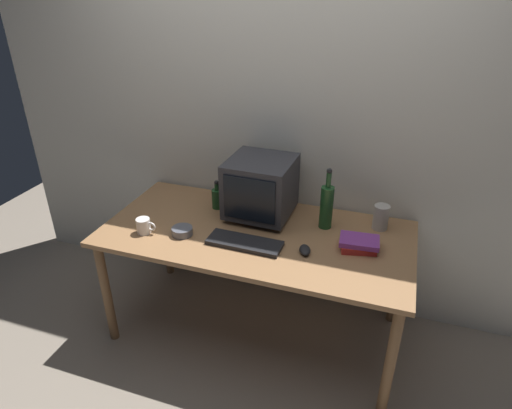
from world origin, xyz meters
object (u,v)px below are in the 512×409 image
Objects in this scene: keyboard at (245,243)px; bottle_tall at (327,205)px; metal_canister at (381,217)px; book_stack at (359,244)px; mug at (144,226)px; crt_monitor at (261,187)px; bottle_short at (217,198)px; computer_mouse at (305,250)px; cd_spindle at (182,231)px.

bottle_tall is at bearing 42.44° from keyboard.
bottle_tall reaches higher than metal_canister.
book_stack is 1.85× the size of mug.
keyboard is at bearing -86.34° from crt_monitor.
keyboard is 0.48m from bottle_short.
metal_canister is at bearing 20.79° from mug.
keyboard is 0.63m from book_stack.
keyboard is 1.89× the size of book_stack.
keyboard is at bearing 6.34° from mug.
bottle_tall reaches higher than keyboard.
crt_monitor is 0.73m from metal_canister.
bottle_short is (-0.65, 0.32, 0.05)m from computer_mouse.
bottle_tall is (0.39, 0.34, 0.13)m from keyboard.
bottle_tall is 2.51× the size of metal_canister.
crt_monitor reaches higher than mug.
bottle_tall reaches higher than computer_mouse.
bottle_short is at bearing 178.94° from crt_monitor.
keyboard is 2.80× the size of metal_canister.
book_stack is at bearing -39.07° from bottle_tall.
bottle_short reaches higher than cd_spindle.
metal_canister is at bearing 70.85° from book_stack.
cd_spindle is at bearing -169.83° from book_stack.
book_stack is at bearing -11.83° from bottle_short.
bottle_short is at bearing 56.25° from mug.
bottle_short is 1.60× the size of cd_spindle.
bottle_tall is 1.07m from mug.
bottle_tall is 0.30m from book_stack.
mug reaches higher than computer_mouse.
bottle_short reaches higher than keyboard.
keyboard is at bearing 165.12° from computer_mouse.
computer_mouse is at bearing 5.84° from mug.
computer_mouse is 0.54m from metal_canister.
cd_spindle is at bearing -176.51° from keyboard.
mug is (-0.60, -0.07, 0.03)m from keyboard.
crt_monitor is 0.51m from computer_mouse.
crt_monitor is 1.79× the size of book_stack.
keyboard is at bearing 2.29° from cd_spindle.
cd_spindle reaches higher than computer_mouse.
metal_canister is (0.36, 0.39, 0.06)m from computer_mouse.
crt_monitor is 2.07× the size of bottle_short.
crt_monitor is 3.32× the size of mug.
mug is 1.00× the size of cd_spindle.
bottle_tall is (0.05, 0.31, 0.12)m from computer_mouse.
book_stack is (0.92, -0.19, -0.04)m from bottle_short.
crt_monitor reaches higher than metal_canister.
cd_spindle is at bearing -134.35° from crt_monitor.
computer_mouse is at bearing -26.48° from bottle_short.
cd_spindle is (-0.76, -0.35, -0.12)m from bottle_tall.
bottle_tall is 1.70× the size of book_stack.
book_stack reaches higher than computer_mouse.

